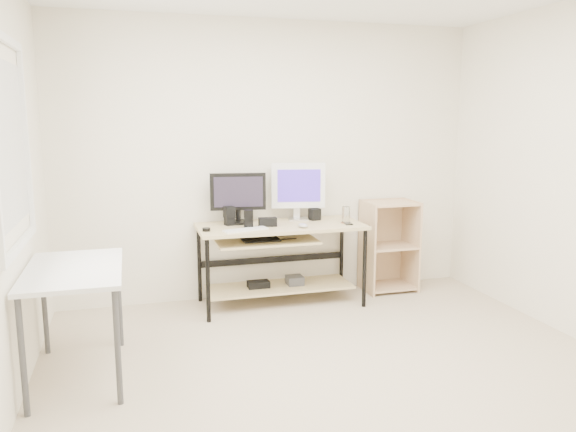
% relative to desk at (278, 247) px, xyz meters
% --- Properties ---
extents(room, '(4.01, 4.01, 2.62)m').
position_rel_desk_xyz_m(room, '(-0.11, -1.62, 0.78)').
color(room, '#C4B297').
rests_on(room, ground).
extents(desk, '(1.50, 0.65, 0.75)m').
position_rel_desk_xyz_m(desk, '(0.00, 0.00, 0.00)').
color(desk, '#CAB680').
rests_on(desk, ground).
extents(side_table, '(0.60, 1.00, 0.75)m').
position_rel_desk_xyz_m(side_table, '(-1.65, -1.06, 0.13)').
color(side_table, white).
rests_on(side_table, ground).
extents(shelf_unit, '(0.50, 0.40, 0.90)m').
position_rel_desk_xyz_m(shelf_unit, '(1.18, 0.16, -0.09)').
color(shelf_unit, '#D6B285').
rests_on(shelf_unit, ground).
extents(black_monitor, '(0.51, 0.21, 0.46)m').
position_rel_desk_xyz_m(black_monitor, '(-0.33, 0.16, 0.48)').
color(black_monitor, black).
rests_on(black_monitor, desk).
extents(white_imac, '(0.51, 0.16, 0.54)m').
position_rel_desk_xyz_m(white_imac, '(0.25, 0.19, 0.52)').
color(white_imac, silver).
rests_on(white_imac, desk).
extents(keyboard, '(0.41, 0.20, 0.01)m').
position_rel_desk_xyz_m(keyboard, '(-0.33, -0.18, 0.22)').
color(keyboard, white).
rests_on(keyboard, desk).
extents(mouse, '(0.10, 0.13, 0.04)m').
position_rel_desk_xyz_m(mouse, '(0.18, -0.20, 0.23)').
color(mouse, '#B8B8BE').
rests_on(mouse, desk).
extents(center_speaker, '(0.16, 0.08, 0.08)m').
position_rel_desk_xyz_m(center_speaker, '(-0.11, -0.06, 0.25)').
color(center_speaker, black).
rests_on(center_speaker, desk).
extents(speaker_left, '(0.10, 0.10, 0.17)m').
position_rel_desk_xyz_m(speaker_left, '(-0.43, 0.09, 0.30)').
color(speaker_left, black).
rests_on(speaker_left, desk).
extents(speaker_right, '(0.11, 0.11, 0.11)m').
position_rel_desk_xyz_m(speaker_right, '(0.40, 0.13, 0.27)').
color(speaker_right, black).
rests_on(speaker_right, desk).
extents(audio_controller, '(0.09, 0.06, 0.16)m').
position_rel_desk_xyz_m(audio_controller, '(-0.29, -0.09, 0.29)').
color(audio_controller, black).
rests_on(audio_controller, desk).
extents(volume_puck, '(0.08, 0.08, 0.03)m').
position_rel_desk_xyz_m(volume_puck, '(-0.66, -0.11, 0.23)').
color(volume_puck, black).
rests_on(volume_puck, desk).
extents(smartphone, '(0.08, 0.13, 0.01)m').
position_rel_desk_xyz_m(smartphone, '(0.63, -0.14, 0.22)').
color(smartphone, black).
rests_on(smartphone, desk).
extents(coaster, '(0.09, 0.09, 0.01)m').
position_rel_desk_xyz_m(coaster, '(0.62, -0.09, 0.21)').
color(coaster, '#A6704B').
rests_on(coaster, desk).
extents(drinking_glass, '(0.07, 0.07, 0.15)m').
position_rel_desk_xyz_m(drinking_glass, '(0.62, -0.09, 0.29)').
color(drinking_glass, white).
rests_on(drinking_glass, coaster).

